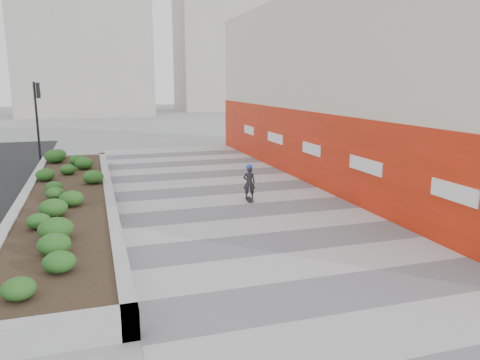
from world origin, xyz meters
name	(u,v)px	position (x,y,z in m)	size (l,w,h in m)	color
ground	(308,267)	(0.00, 0.00, 0.00)	(160.00, 160.00, 0.00)	gray
walkway	(263,229)	(0.00, 3.00, 0.01)	(8.00, 36.00, 0.01)	#A8A8AD
building	(366,87)	(6.98, 8.98, 3.98)	(6.04, 24.08, 8.00)	beige
planter	(67,197)	(-5.50, 7.00, 0.42)	(3.00, 18.00, 0.90)	#9E9EA0
traffic_signal_near	(38,110)	(-7.23, 17.50, 2.76)	(0.33, 0.28, 4.20)	black
distant_bldg_north_l	(83,34)	(-5.00, 55.00, 10.00)	(16.00, 12.00, 20.00)	#ADAAA3
distant_bldg_north_r	(225,27)	(15.00, 60.00, 12.00)	(14.00, 10.00, 24.00)	#ADAAA3
manhole_cover	(279,227)	(0.50, 3.00, 0.00)	(0.44, 0.44, 0.01)	#595654
skateboarder	(249,182)	(0.66, 6.22, 0.68)	(0.50, 0.74, 1.34)	beige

